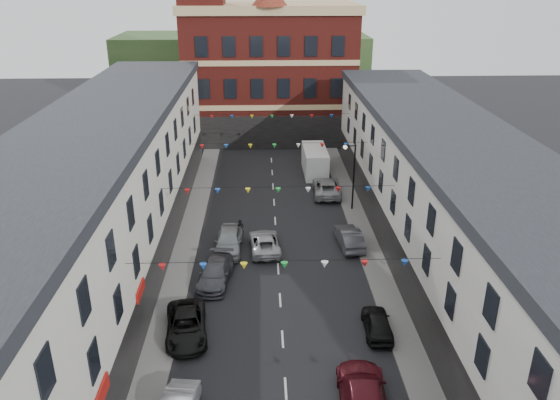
{
  "coord_description": "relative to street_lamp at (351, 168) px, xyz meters",
  "views": [
    {
      "loc": [
        -1.03,
        -29.6,
        19.37
      ],
      "look_at": [
        0.24,
        7.23,
        3.91
      ],
      "focal_mm": 35.0,
      "sensor_mm": 36.0,
      "label": 1
    }
  ],
  "objects": [
    {
      "name": "pedestrian",
      "position": [
        -9.35,
        -5.06,
        -3.13
      ],
      "size": [
        0.59,
        0.41,
        1.55
      ],
      "primitive_type": "imported",
      "rotation": [
        0.0,
        0.0,
        0.07
      ],
      "color": "black",
      "rests_on": "ground"
    },
    {
      "name": "terrace_left",
      "position": [
        -18.33,
        -13.0,
        1.44
      ],
      "size": [
        8.4,
        56.0,
        10.7
      ],
      "color": "beige",
      "rests_on": "ground"
    },
    {
      "name": "car_right_e",
      "position": [
        -1.05,
        -6.7,
        -3.17
      ],
      "size": [
        1.93,
        4.56,
        1.46
      ],
      "primitive_type": "imported",
      "rotation": [
        0.0,
        0.0,
        3.23
      ],
      "color": "#4A4B51",
      "rests_on": "ground"
    },
    {
      "name": "street_lamp",
      "position": [
        0.0,
        0.0,
        0.0
      ],
      "size": [
        1.1,
        0.36,
        6.0
      ],
      "color": "black",
      "rests_on": "ground"
    },
    {
      "name": "car_right_f",
      "position": [
        -1.57,
        3.73,
        -3.16
      ],
      "size": [
        2.69,
        5.44,
        1.48
      ],
      "primitive_type": "imported",
      "rotation": [
        0.0,
        0.0,
        3.1
      ],
      "color": "#999C9D",
      "rests_on": "ground"
    },
    {
      "name": "pavement_right",
      "position": [
        0.35,
        -12.0,
        -3.83
      ],
      "size": [
        1.8,
        64.0,
        0.15
      ],
      "primitive_type": "cube",
      "color": "#605E5B",
      "rests_on": "ground"
    },
    {
      "name": "civic_building",
      "position": [
        -6.55,
        23.95,
        4.23
      ],
      "size": [
        20.6,
        13.3,
        18.5
      ],
      "color": "maroon",
      "rests_on": "ground"
    },
    {
      "name": "car_left_d",
      "position": [
        -10.81,
        -11.66,
        -3.2
      ],
      "size": [
        2.59,
        5.06,
        1.41
      ],
      "primitive_type": "imported",
      "rotation": [
        0.0,
        0.0,
        -0.13
      ],
      "color": "#45474D",
      "rests_on": "ground"
    },
    {
      "name": "pavement_left",
      "position": [
        -13.45,
        -12.0,
        -3.83
      ],
      "size": [
        1.8,
        64.0,
        0.15
      ],
      "primitive_type": "cube",
      "color": "#605E5B",
      "rests_on": "ground"
    },
    {
      "name": "car_left_c",
      "position": [
        -12.05,
        -17.45,
        -3.22
      ],
      "size": [
        2.87,
        5.17,
        1.37
      ],
      "primitive_type": "imported",
      "rotation": [
        0.0,
        0.0,
        0.13
      ],
      "color": "black",
      "rests_on": "ground"
    },
    {
      "name": "clock_tower",
      "position": [
        -14.05,
        21.0,
        11.03
      ],
      "size": [
        5.6,
        5.6,
        30.0
      ],
      "color": "maroon",
      "rests_on": "ground"
    },
    {
      "name": "moving_car",
      "position": [
        -7.49,
        -7.15,
        -3.25
      ],
      "size": [
        2.57,
        4.87,
        1.31
      ],
      "primitive_type": "imported",
      "rotation": [
        0.0,
        0.0,
        3.23
      ],
      "color": "#ABADB2",
      "rests_on": "ground"
    },
    {
      "name": "car_left_e",
      "position": [
        -10.15,
        -7.13,
        -3.08
      ],
      "size": [
        2.11,
        4.9,
        1.65
      ],
      "primitive_type": "imported",
      "rotation": [
        0.0,
        0.0,
        -0.04
      ],
      "color": "#95999D",
      "rests_on": "ground"
    },
    {
      "name": "white_van",
      "position": [
        -2.14,
        9.7,
        -2.59
      ],
      "size": [
        2.34,
        5.98,
        2.64
      ],
      "primitive_type": "cube",
      "rotation": [
        0.0,
        0.0,
        0.01
      ],
      "color": "white",
      "rests_on": "ground"
    },
    {
      "name": "car_right_c",
      "position": [
        -2.95,
        -23.56,
        -3.08
      ],
      "size": [
        2.7,
        5.85,
        1.65
      ],
      "primitive_type": "imported",
      "rotation": [
        0.0,
        0.0,
        3.07
      ],
      "color": "#4C0F17",
      "rests_on": "ground"
    },
    {
      "name": "terrace_right",
      "position": [
        5.23,
        -13.0,
        0.95
      ],
      "size": [
        8.4,
        56.0,
        9.7
      ],
      "color": "silver",
      "rests_on": "ground"
    },
    {
      "name": "ground",
      "position": [
        -6.55,
        -14.0,
        -3.9
      ],
      "size": [
        160.0,
        160.0,
        0.0
      ],
      "primitive_type": "plane",
      "color": "black",
      "rests_on": "ground"
    },
    {
      "name": "distant_hill",
      "position": [
        -10.55,
        48.0,
        1.1
      ],
      "size": [
        40.0,
        14.0,
        10.0
      ],
      "primitive_type": "cube",
      "color": "#2A4D24",
      "rests_on": "ground"
    },
    {
      "name": "car_right_d",
      "position": [
        -1.05,
        -17.56,
        -3.27
      ],
      "size": [
        1.65,
        3.81,
        1.28
      ],
      "primitive_type": "imported",
      "rotation": [
        0.0,
        0.0,
        3.1
      ],
      "color": "black",
      "rests_on": "ground"
    }
  ]
}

